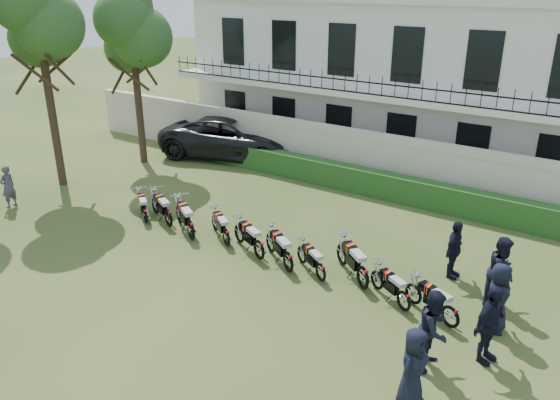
{
  "coord_description": "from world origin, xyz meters",
  "views": [
    {
      "loc": [
        10.06,
        -11.4,
        7.91
      ],
      "look_at": [
        0.69,
        2.17,
        1.23
      ],
      "focal_mm": 35.0,
      "sensor_mm": 36.0,
      "label": 1
    }
  ],
  "objects_px": {
    "tree_west_mid": "(37,16)",
    "motorcycle_5": "(288,257)",
    "motorcycle_3": "(226,233)",
    "motorcycle_4": "(259,245)",
    "motorcycle_7": "(363,272)",
    "motorcycle_2": "(191,225)",
    "motorcycle_9": "(451,312)",
    "motorcycle_6": "(321,268)",
    "officer_3": "(498,298)",
    "suv": "(234,137)",
    "inspector": "(8,187)",
    "motorcycle_8": "(404,296)",
    "motorcycle_0": "(145,212)",
    "officer_0": "(413,368)",
    "officer_1": "(434,329)",
    "officer_4": "(502,271)",
    "motorcycle_1": "(168,214)",
    "tree_west_near": "(132,31)",
    "officer_2": "(489,325)",
    "officer_5": "(454,250)"
  },
  "relations": [
    {
      "from": "tree_west_mid",
      "to": "motorcycle_3",
      "type": "bearing_deg",
      "value": -3.22
    },
    {
      "from": "motorcycle_0",
      "to": "officer_4",
      "type": "height_order",
      "value": "officer_4"
    },
    {
      "from": "motorcycle_3",
      "to": "motorcycle_6",
      "type": "distance_m",
      "value": 3.6
    },
    {
      "from": "motorcycle_7",
      "to": "officer_3",
      "type": "bearing_deg",
      "value": -50.01
    },
    {
      "from": "motorcycle_7",
      "to": "motorcycle_0",
      "type": "bearing_deg",
      "value": 130.59
    },
    {
      "from": "officer_4",
      "to": "tree_west_mid",
      "type": "bearing_deg",
      "value": 102.17
    },
    {
      "from": "inspector",
      "to": "motorcycle_2",
      "type": "bearing_deg",
      "value": 94.42
    },
    {
      "from": "motorcycle_5",
      "to": "motorcycle_6",
      "type": "xyz_separation_m",
      "value": [
        1.03,
        0.09,
        -0.07
      ]
    },
    {
      "from": "tree_west_mid",
      "to": "motorcycle_8",
      "type": "xyz_separation_m",
      "value": [
        15.34,
        -0.78,
        -6.24
      ]
    },
    {
      "from": "motorcycle_5",
      "to": "officer_3",
      "type": "height_order",
      "value": "officer_3"
    },
    {
      "from": "motorcycle_1",
      "to": "officer_3",
      "type": "distance_m",
      "value": 10.77
    },
    {
      "from": "motorcycle_4",
      "to": "motorcycle_7",
      "type": "bearing_deg",
      "value": -60.97
    },
    {
      "from": "motorcycle_4",
      "to": "motorcycle_7",
      "type": "xyz_separation_m",
      "value": [
        3.35,
        0.25,
        0.04
      ]
    },
    {
      "from": "motorcycle_2",
      "to": "motorcycle_7",
      "type": "xyz_separation_m",
      "value": [
        5.97,
        0.43,
        -0.0
      ]
    },
    {
      "from": "tree_west_mid",
      "to": "officer_2",
      "type": "height_order",
      "value": "tree_west_mid"
    },
    {
      "from": "motorcycle_8",
      "to": "suv",
      "type": "xyz_separation_m",
      "value": [
        -11.88,
        7.8,
        0.53
      ]
    },
    {
      "from": "motorcycle_3",
      "to": "suv",
      "type": "bearing_deg",
      "value": 69.8
    },
    {
      "from": "tree_west_near",
      "to": "suv",
      "type": "height_order",
      "value": "tree_west_near"
    },
    {
      "from": "motorcycle_1",
      "to": "officer_4",
      "type": "bearing_deg",
      "value": -57.45
    },
    {
      "from": "motorcycle_9",
      "to": "officer_3",
      "type": "bearing_deg",
      "value": -36.11
    },
    {
      "from": "motorcycle_4",
      "to": "officer_3",
      "type": "relative_size",
      "value": 1.01
    },
    {
      "from": "motorcycle_2",
      "to": "motorcycle_9",
      "type": "height_order",
      "value": "motorcycle_2"
    },
    {
      "from": "motorcycle_2",
      "to": "motorcycle_3",
      "type": "distance_m",
      "value": 1.27
    },
    {
      "from": "motorcycle_4",
      "to": "motorcycle_2",
      "type": "bearing_deg",
      "value": 118.76
    },
    {
      "from": "motorcycle_0",
      "to": "motorcycle_2",
      "type": "bearing_deg",
      "value": -56.94
    },
    {
      "from": "motorcycle_1",
      "to": "motorcycle_9",
      "type": "distance_m",
      "value": 9.86
    },
    {
      "from": "inspector",
      "to": "officer_1",
      "type": "distance_m",
      "value": 16.17
    },
    {
      "from": "motorcycle_3",
      "to": "motorcycle_5",
      "type": "relative_size",
      "value": 0.92
    },
    {
      "from": "motorcycle_3",
      "to": "motorcycle_4",
      "type": "xyz_separation_m",
      "value": [
        1.4,
        -0.14,
        0.03
      ]
    },
    {
      "from": "motorcycle_4",
      "to": "officer_2",
      "type": "relative_size",
      "value": 0.96
    },
    {
      "from": "motorcycle_3",
      "to": "officer_0",
      "type": "bearing_deg",
      "value": -81.32
    },
    {
      "from": "suv",
      "to": "officer_3",
      "type": "xyz_separation_m",
      "value": [
        14.0,
        -7.31,
        -0.07
      ]
    },
    {
      "from": "tree_west_mid",
      "to": "motorcycle_5",
      "type": "distance_m",
      "value": 13.35
    },
    {
      "from": "suv",
      "to": "inspector",
      "type": "distance_m",
      "value": 10.05
    },
    {
      "from": "suv",
      "to": "officer_2",
      "type": "xyz_separation_m",
      "value": [
        14.14,
        -8.61,
        -0.02
      ]
    },
    {
      "from": "motorcycle_2",
      "to": "officer_4",
      "type": "relative_size",
      "value": 0.97
    },
    {
      "from": "motorcycle_8",
      "to": "officer_5",
      "type": "relative_size",
      "value": 0.89
    },
    {
      "from": "tree_west_near",
      "to": "motorcycle_3",
      "type": "height_order",
      "value": "tree_west_near"
    },
    {
      "from": "tree_west_near",
      "to": "motorcycle_0",
      "type": "distance_m",
      "value": 8.98
    },
    {
      "from": "tree_west_near",
      "to": "officer_1",
      "type": "xyz_separation_m",
      "value": [
        16.17,
        -6.43,
        -4.96
      ]
    },
    {
      "from": "tree_west_near",
      "to": "motorcycle_1",
      "type": "relative_size",
      "value": 4.33
    },
    {
      "from": "officer_5",
      "to": "motorcycle_4",
      "type": "bearing_deg",
      "value": 117.29
    },
    {
      "from": "motorcycle_9",
      "to": "officer_0",
      "type": "xyz_separation_m",
      "value": [
        0.19,
        -2.97,
        0.41
      ]
    },
    {
      "from": "motorcycle_7",
      "to": "motorcycle_8",
      "type": "xyz_separation_m",
      "value": [
        1.35,
        -0.37,
        -0.09
      ]
    },
    {
      "from": "suv",
      "to": "officer_1",
      "type": "relative_size",
      "value": 3.71
    },
    {
      "from": "inspector",
      "to": "officer_3",
      "type": "relative_size",
      "value": 0.9
    },
    {
      "from": "tree_west_near",
      "to": "officer_3",
      "type": "distance_m",
      "value": 18.19
    },
    {
      "from": "tree_west_near",
      "to": "motorcycle_2",
      "type": "bearing_deg",
      "value": -32.78
    },
    {
      "from": "tree_west_near",
      "to": "officer_3",
      "type": "xyz_separation_m",
      "value": [
        16.95,
        -4.29,
        -5.0
      ]
    },
    {
      "from": "motorcycle_1",
      "to": "officer_5",
      "type": "distance_m",
      "value": 9.35
    }
  ]
}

